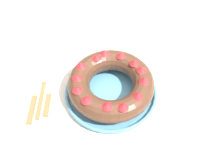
{
  "coord_description": "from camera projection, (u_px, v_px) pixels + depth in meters",
  "views": [
    {
      "loc": [
        -0.0,
        -0.53,
        1.51
      ],
      "look_at": [
        0.0,
        -0.01,
        0.84
      ],
      "focal_mm": 42.0,
      "sensor_mm": 36.0,
      "label": 1
    }
  ],
  "objects": [
    {
      "name": "napkin",
      "position": [
        195.0,
        108.0,
        0.86
      ],
      "size": [
        0.19,
        0.15,
        0.0
      ],
      "primitive_type": "cube",
      "rotation": [
        0.0,
        0.0,
        -0.19
      ],
      "color": "#B2D1B7",
      "rests_on": "dining_table"
    },
    {
      "name": "bundt_cake",
      "position": [
        112.0,
        84.0,
        0.84
      ],
      "size": [
        0.28,
        0.28,
        0.08
      ],
      "color": "#4C2D1E",
      "rests_on": "serving_dish"
    },
    {
      "name": "serving_dish",
      "position": [
        112.0,
        93.0,
        0.88
      ],
      "size": [
        0.31,
        0.31,
        0.03
      ],
      "color": "#518EB2",
      "rests_on": "dining_table"
    },
    {
      "name": "serving_knife",
      "position": [
        35.0,
        97.0,
        0.89
      ],
      "size": [
        0.02,
        0.24,
        0.01
      ],
      "rotation": [
        0.0,
        0.0,
        -0.0
      ],
      "color": "#936038",
      "rests_on": "dining_table"
    },
    {
      "name": "dining_table",
      "position": [
        112.0,
        107.0,
        0.98
      ],
      "size": [
        1.11,
        1.18,
        0.78
      ],
      "color": "beige",
      "rests_on": "ground_plane"
    },
    {
      "name": "fork",
      "position": [
        44.0,
        89.0,
        0.91
      ],
      "size": [
        0.02,
        0.21,
        0.01
      ],
      "rotation": [
        0.0,
        0.0,
        -0.02
      ],
      "color": "#936038",
      "rests_on": "dining_table"
    },
    {
      "name": "cake_knife",
      "position": [
        50.0,
        95.0,
        0.89
      ],
      "size": [
        0.02,
        0.19,
        0.01
      ],
      "rotation": [
        0.0,
        0.0,
        -0.05
      ],
      "color": "#936038",
      "rests_on": "dining_table"
    }
  ]
}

